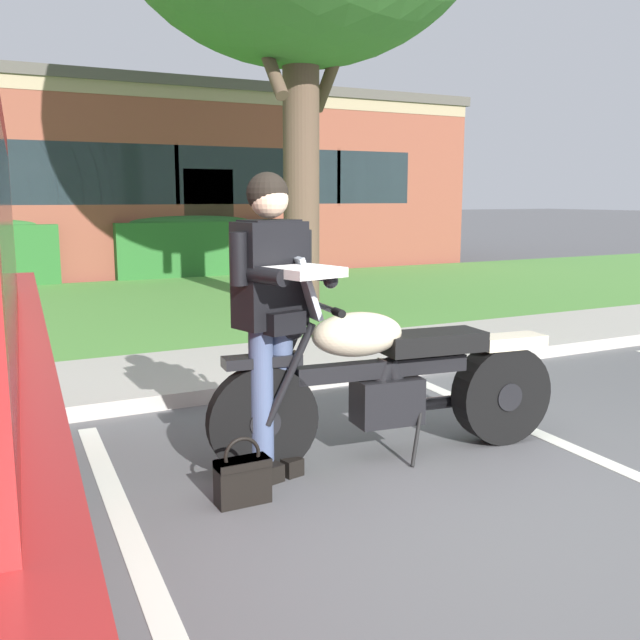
{
  "coord_description": "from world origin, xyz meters",
  "views": [
    {
      "loc": [
        -2.23,
        -2.55,
        1.57
      ],
      "look_at": [
        -0.29,
        1.19,
        0.85
      ],
      "focal_mm": 40.47,
      "sensor_mm": 36.0,
      "label": 1
    }
  ],
  "objects_px": {
    "motorcycle": "(402,378)",
    "rider_person": "(273,301)",
    "handbag": "(243,477)",
    "hedge_center_left": "(189,245)"
  },
  "relations": [
    {
      "from": "motorcycle",
      "to": "handbag",
      "type": "xyz_separation_m",
      "value": [
        -1.12,
        -0.22,
        -0.34
      ]
    },
    {
      "from": "rider_person",
      "to": "hedge_center_left",
      "type": "relative_size",
      "value": 0.57
    },
    {
      "from": "hedge_center_left",
      "to": "handbag",
      "type": "bearing_deg",
      "value": -105.88
    },
    {
      "from": "rider_person",
      "to": "hedge_center_left",
      "type": "height_order",
      "value": "rider_person"
    },
    {
      "from": "rider_person",
      "to": "handbag",
      "type": "xyz_separation_m",
      "value": [
        -0.3,
        -0.28,
        -0.86
      ]
    },
    {
      "from": "handbag",
      "to": "motorcycle",
      "type": "bearing_deg",
      "value": 11.02
    },
    {
      "from": "motorcycle",
      "to": "rider_person",
      "type": "xyz_separation_m",
      "value": [
        -0.82,
        0.06,
        0.52
      ]
    },
    {
      "from": "motorcycle",
      "to": "rider_person",
      "type": "distance_m",
      "value": 0.97
    },
    {
      "from": "motorcycle",
      "to": "hedge_center_left",
      "type": "xyz_separation_m",
      "value": [
        1.84,
        10.19,
        0.16
      ]
    },
    {
      "from": "rider_person",
      "to": "hedge_center_left",
      "type": "xyz_separation_m",
      "value": [
        2.66,
        10.13,
        -0.36
      ]
    }
  ]
}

